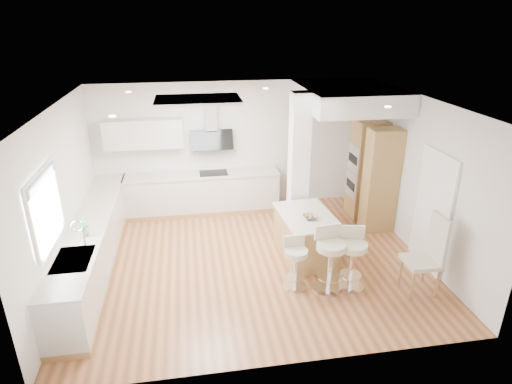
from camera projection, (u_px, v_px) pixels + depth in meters
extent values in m
plane|color=#B16D41|center=(252.00, 260.00, 7.65)|extent=(6.00, 6.00, 0.00)
cube|color=white|center=(252.00, 260.00, 7.65)|extent=(6.00, 5.00, 0.02)
cube|color=silver|center=(234.00, 146.00, 9.39)|extent=(6.00, 0.04, 2.80)
cube|color=silver|center=(62.00, 200.00, 6.66)|extent=(0.04, 5.00, 2.80)
cube|color=silver|center=(419.00, 178.00, 7.56)|extent=(0.04, 5.00, 2.80)
cube|color=white|center=(198.00, 100.00, 7.01)|extent=(1.40, 0.95, 0.05)
cube|color=white|center=(198.00, 101.00, 7.02)|extent=(1.25, 0.80, 0.03)
cylinder|color=white|center=(128.00, 92.00, 7.65)|extent=(0.10, 0.10, 0.02)
cylinder|color=white|center=(112.00, 116.00, 5.83)|extent=(0.10, 0.10, 0.02)
cylinder|color=white|center=(266.00, 89.00, 8.02)|extent=(0.10, 0.10, 0.02)
cylinder|color=white|center=(351.00, 91.00, 7.79)|extent=(0.10, 0.10, 0.02)
cylinder|color=white|center=(388.00, 107.00, 6.42)|extent=(0.10, 0.10, 0.02)
cube|color=white|center=(45.00, 209.00, 5.75)|extent=(0.03, 1.15, 0.95)
cube|color=white|center=(39.00, 174.00, 5.56)|extent=(0.04, 1.28, 0.06)
cube|color=white|center=(53.00, 242.00, 5.95)|extent=(0.04, 1.28, 0.06)
cube|color=white|center=(31.00, 229.00, 5.20)|extent=(0.04, 0.06, 0.95)
cube|color=white|center=(58.00, 192.00, 6.31)|extent=(0.04, 0.06, 0.95)
cube|color=#9C9FA3|center=(41.00, 179.00, 5.59)|extent=(0.03, 1.18, 0.14)
cube|color=#443C35|center=(433.00, 212.00, 7.17)|extent=(0.02, 0.90, 2.00)
cube|color=white|center=(432.00, 213.00, 7.16)|extent=(0.05, 1.00, 2.10)
cube|color=tan|center=(97.00, 264.00, 7.46)|extent=(0.60, 4.50, 0.10)
cube|color=beige|center=(94.00, 242.00, 7.29)|extent=(0.60, 4.50, 0.76)
cube|color=beige|center=(90.00, 221.00, 7.14)|extent=(0.63, 4.50, 0.04)
cube|color=silver|center=(73.00, 260.00, 5.99)|extent=(0.50, 0.75, 0.02)
cube|color=silver|center=(70.00, 270.00, 5.85)|extent=(0.40, 0.34, 0.10)
cube|color=silver|center=(76.00, 256.00, 6.18)|extent=(0.40, 0.34, 0.10)
cylinder|color=white|center=(84.00, 237.00, 6.21)|extent=(0.02, 0.02, 0.36)
torus|color=white|center=(77.00, 226.00, 6.13)|extent=(0.18, 0.02, 0.18)
imported|color=#4F974C|center=(84.00, 227.00, 6.53)|extent=(0.17, 0.12, 0.33)
cube|color=tan|center=(204.00, 210.00, 9.52)|extent=(3.30, 0.60, 0.10)
cube|color=beige|center=(203.00, 192.00, 9.36)|extent=(3.30, 0.60, 0.76)
cube|color=beige|center=(202.00, 175.00, 9.21)|extent=(3.33, 0.63, 0.04)
cube|color=black|center=(214.00, 173.00, 9.23)|extent=(0.60, 0.40, 0.01)
cube|color=beige|center=(143.00, 134.00, 8.80)|extent=(1.60, 0.34, 0.60)
cube|color=silver|center=(211.00, 114.00, 8.94)|extent=(0.25, 0.18, 0.70)
cube|color=black|center=(212.00, 140.00, 9.08)|extent=(0.90, 0.26, 0.44)
cube|color=white|center=(299.00, 166.00, 8.14)|extent=(0.35, 0.35, 2.80)
cube|color=white|center=(348.00, 97.00, 8.24)|extent=(1.78, 2.20, 0.40)
cube|color=tan|center=(366.00, 169.00, 9.01)|extent=(0.62, 0.62, 2.10)
cube|color=tan|center=(381.00, 181.00, 8.38)|extent=(0.62, 0.40, 2.10)
cube|color=silver|center=(353.00, 159.00, 8.87)|extent=(0.02, 0.55, 0.55)
cube|color=silver|center=(351.00, 185.00, 9.09)|extent=(0.02, 0.55, 0.55)
cube|color=black|center=(353.00, 159.00, 8.87)|extent=(0.01, 0.45, 0.18)
cube|color=black|center=(351.00, 185.00, 9.09)|extent=(0.01, 0.45, 0.18)
cube|color=tan|center=(306.00, 237.00, 7.65)|extent=(0.92, 1.34, 0.79)
cube|color=beige|center=(307.00, 216.00, 7.49)|extent=(1.00, 1.42, 0.04)
imported|color=gray|center=(310.00, 217.00, 7.35)|extent=(0.25, 0.25, 0.06)
sphere|color=#C05716|center=(312.00, 217.00, 7.35)|extent=(0.07, 0.07, 0.06)
sphere|color=#C05716|center=(307.00, 217.00, 7.35)|extent=(0.07, 0.07, 0.06)
sphere|color=olive|center=(310.00, 218.00, 7.31)|extent=(0.07, 0.07, 0.06)
cylinder|color=white|center=(295.00, 286.00, 6.89)|extent=(0.40, 0.40, 0.03)
cylinder|color=white|center=(295.00, 271.00, 6.78)|extent=(0.06, 0.06, 0.58)
cylinder|color=white|center=(295.00, 277.00, 6.82)|extent=(0.31, 0.31, 0.01)
cylinder|color=beige|center=(296.00, 253.00, 6.65)|extent=(0.38, 0.38, 0.09)
cube|color=beige|center=(294.00, 241.00, 6.73)|extent=(0.34, 0.05, 0.20)
cylinder|color=white|center=(328.00, 288.00, 6.84)|extent=(0.52, 0.52, 0.03)
cylinder|color=white|center=(330.00, 269.00, 6.70)|extent=(0.08, 0.08, 0.71)
cylinder|color=white|center=(329.00, 277.00, 6.75)|extent=(0.40, 0.40, 0.02)
cylinder|color=beige|center=(331.00, 246.00, 6.54)|extent=(0.50, 0.50, 0.11)
cube|color=beige|center=(327.00, 232.00, 6.64)|extent=(0.42, 0.09, 0.24)
cylinder|color=white|center=(349.00, 286.00, 6.90)|extent=(0.53, 0.53, 0.03)
cylinder|color=white|center=(351.00, 268.00, 6.76)|extent=(0.08, 0.08, 0.68)
cylinder|color=white|center=(351.00, 275.00, 6.82)|extent=(0.41, 0.41, 0.02)
cylinder|color=beige|center=(353.00, 246.00, 6.62)|extent=(0.50, 0.50, 0.10)
cube|color=beige|center=(352.00, 232.00, 6.71)|extent=(0.40, 0.12, 0.23)
cube|color=beige|center=(421.00, 262.00, 6.62)|extent=(0.51, 0.51, 0.07)
cube|color=beige|center=(438.00, 240.00, 6.51)|extent=(0.06, 0.47, 0.81)
cylinder|color=tan|center=(413.00, 286.00, 6.52)|extent=(0.04, 0.04, 0.49)
cylinder|color=tan|center=(400.00, 271.00, 6.88)|extent=(0.04, 0.04, 0.49)
cylinder|color=tan|center=(437.00, 283.00, 6.57)|extent=(0.04, 0.04, 0.49)
cylinder|color=tan|center=(424.00, 269.00, 6.94)|extent=(0.04, 0.04, 0.49)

